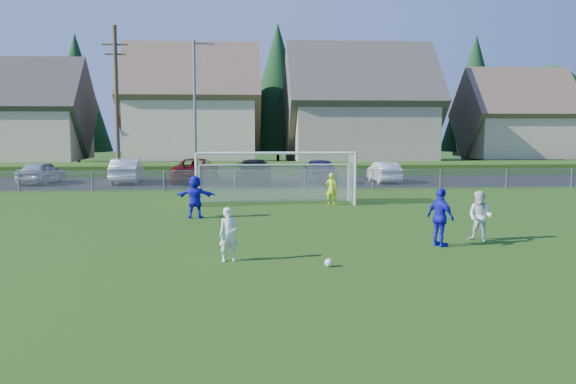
# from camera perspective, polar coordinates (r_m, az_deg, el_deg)

# --- Properties ---
(ground) EXTENTS (160.00, 160.00, 0.00)m
(ground) POSITION_cam_1_polar(r_m,az_deg,el_deg) (13.35, 2.61, -9.63)
(ground) COLOR #193D0C
(ground) RESTS_ON ground
(asphalt_lot) EXTENTS (60.00, 60.00, 0.00)m
(asphalt_lot) POSITION_cam_1_polar(r_m,az_deg,el_deg) (40.45, -2.07, 0.94)
(asphalt_lot) COLOR black
(asphalt_lot) RESTS_ON ground
(grass_embankment) EXTENTS (70.00, 6.00, 0.80)m
(grass_embankment) POSITION_cam_1_polar(r_m,az_deg,el_deg) (47.89, -2.42, 2.21)
(grass_embankment) COLOR #1E420F
(grass_embankment) RESTS_ON ground
(soccer_ball) EXTENTS (0.22, 0.22, 0.22)m
(soccer_ball) POSITION_cam_1_polar(r_m,az_deg,el_deg) (15.97, 3.83, -6.62)
(soccer_ball) COLOR white
(soccer_ball) RESTS_ON ground
(player_white_a) EXTENTS (0.61, 0.48, 1.47)m
(player_white_a) POSITION_cam_1_polar(r_m,az_deg,el_deg) (16.56, -5.56, -3.98)
(player_white_a) COLOR white
(player_white_a) RESTS_ON ground
(player_white_b) EXTENTS (0.98, 0.99, 1.61)m
(player_white_b) POSITION_cam_1_polar(r_m,az_deg,el_deg) (20.29, 17.53, -2.17)
(player_white_b) COLOR white
(player_white_b) RESTS_ON ground
(player_blue_a) EXTENTS (0.85, 1.13, 1.79)m
(player_blue_a) POSITION_cam_1_polar(r_m,az_deg,el_deg) (19.07, 14.08, -2.31)
(player_blue_a) COLOR #1915C9
(player_blue_a) RESTS_ON ground
(player_blue_b) EXTENTS (1.64, 0.70, 1.71)m
(player_blue_b) POSITION_cam_1_polar(r_m,az_deg,el_deg) (24.58, -8.69, -0.44)
(player_blue_b) COLOR #1915C9
(player_blue_b) RESTS_ON ground
(goalkeeper) EXTENTS (0.65, 0.54, 1.51)m
(goalkeeper) POSITION_cam_1_polar(r_m,az_deg,el_deg) (28.42, 4.09, 0.28)
(goalkeeper) COLOR #B7E91B
(goalkeeper) RESTS_ON ground
(car_a) EXTENTS (2.27, 4.52, 1.48)m
(car_a) POSITION_cam_1_polar(r_m,az_deg,el_deg) (42.19, -22.07, 1.71)
(car_a) COLOR #A2A6A9
(car_a) RESTS_ON ground
(car_b) EXTENTS (1.94, 4.93, 1.60)m
(car_b) POSITION_cam_1_polar(r_m,az_deg,el_deg) (41.06, -14.83, 1.93)
(car_b) COLOR silver
(car_b) RESTS_ON ground
(car_c) EXTENTS (2.83, 5.84, 1.60)m
(car_c) POSITION_cam_1_polar(r_m,az_deg,el_deg) (40.60, -8.63, 2.02)
(car_c) COLOR #54090C
(car_c) RESTS_ON ground
(car_d) EXTENTS (2.50, 5.56, 1.58)m
(car_d) POSITION_cam_1_polar(r_m,az_deg,el_deg) (39.35, -3.19, 1.94)
(car_d) COLOR black
(car_d) RESTS_ON ground
(car_e) EXTENTS (2.02, 4.79, 1.62)m
(car_e) POSITION_cam_1_polar(r_m,az_deg,el_deg) (39.83, 2.94, 2.02)
(car_e) COLOR #121442
(car_e) RESTS_ON ground
(car_f) EXTENTS (1.55, 4.15, 1.35)m
(car_f) POSITION_cam_1_polar(r_m,az_deg,el_deg) (40.64, 8.97, 1.85)
(car_f) COLOR white
(car_f) RESTS_ON ground
(soccer_goal) EXTENTS (7.42, 1.90, 2.50)m
(soccer_goal) POSITION_cam_1_polar(r_m,az_deg,el_deg) (28.92, -1.20, 2.13)
(soccer_goal) COLOR white
(soccer_goal) RESTS_ON ground
(chainlink_fence) EXTENTS (52.06, 0.06, 1.20)m
(chainlink_fence) POSITION_cam_1_polar(r_m,az_deg,el_deg) (34.92, -1.72, 1.16)
(chainlink_fence) COLOR gray
(chainlink_fence) RESTS_ON ground
(streetlight) EXTENTS (1.38, 0.18, 9.00)m
(streetlight) POSITION_cam_1_polar(r_m,az_deg,el_deg) (38.89, -8.63, 7.80)
(streetlight) COLOR slate
(streetlight) RESTS_ON ground
(utility_pole) EXTENTS (1.60, 0.26, 10.00)m
(utility_pole) POSITION_cam_1_polar(r_m,az_deg,el_deg) (40.58, -15.73, 8.01)
(utility_pole) COLOR #473321
(utility_pole) RESTS_ON ground
(houses_row) EXTENTS (53.90, 11.45, 13.27)m
(houses_row) POSITION_cam_1_polar(r_m,az_deg,el_deg) (55.46, -0.64, 9.91)
(houses_row) COLOR tan
(houses_row) RESTS_ON ground
(tree_row) EXTENTS (65.98, 12.36, 13.80)m
(tree_row) POSITION_cam_1_polar(r_m,az_deg,el_deg) (61.64, -1.89, 9.12)
(tree_row) COLOR #382616
(tree_row) RESTS_ON ground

